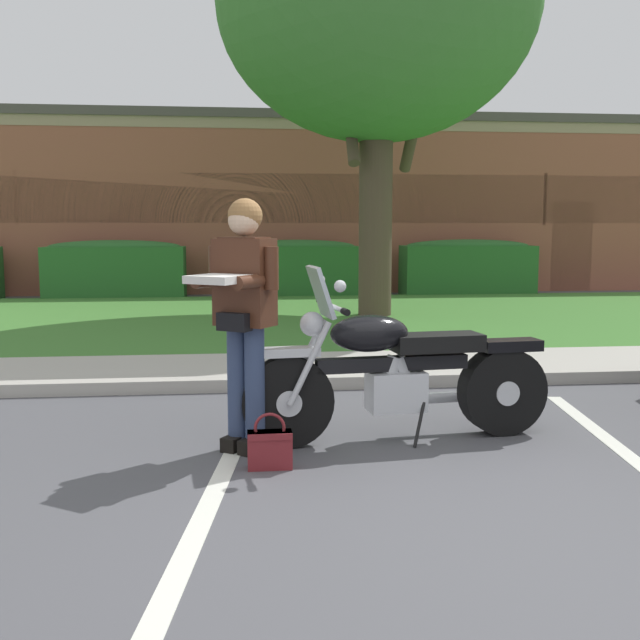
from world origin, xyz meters
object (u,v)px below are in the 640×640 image
Objects in this scene: handbag at (270,446)px; shade_tree at (377,4)px; hedge_center_left at (115,268)px; hedge_right at (467,266)px; motorcycle at (409,372)px; brick_building at (347,208)px; hedge_center_right at (296,267)px; rider_person at (243,304)px.

handbag is 9.30m from shade_tree.
hedge_right is at bearing 0.00° from hedge_center_left.
hedge_right is (4.90, 11.64, 0.51)m from handbag.
hedge_center_left is (-2.75, 11.64, 0.51)m from handbag.
handbag is at bearing -112.85° from hedge_right.
brick_building reaches higher than motorcycle.
brick_building is (1.93, 5.50, 1.41)m from hedge_center_right.
shade_tree reaches higher than brick_building.
hedge_center_left is 8.09m from brick_building.
shade_tree is (2.23, 7.25, 4.02)m from rider_person.
rider_person reaches higher than handbag.
hedge_center_left reaches higher than handbag.
rider_person is at bearing 111.24° from handbag.
shade_tree is at bearing -125.25° from hedge_right.
brick_building is at bearing 83.16° from motorcycle.
handbag is 11.70m from hedge_center_right.
motorcycle is at bearing 28.08° from handbag.
brick_building is at bearing 70.64° from hedge_center_right.
hedge_center_left is at bearing 103.01° from rider_person.
brick_building is at bearing 80.04° from handbag.
shade_tree is at bearing -39.63° from hedge_center_left.
brick_building is at bearing 84.40° from shade_tree.
shade_tree is at bearing -95.60° from brick_building.
motorcycle is 1.20m from handbag.
handbag is 0.05× the size of shade_tree.
motorcycle is 16.79m from brick_building.
rider_person reaches higher than hedge_right.
hedge_center_right is at bearing 89.70° from motorcycle.
hedge_center_left is at bearing 103.30° from handbag.
hedge_right is (3.89, 11.09, 0.16)m from motorcycle.
brick_building is (0.93, 9.50, -2.96)m from shade_tree.
handbag is 0.13× the size of hedge_center_right.
handbag is 0.02× the size of brick_building.
rider_person is (-1.17, -0.15, 0.52)m from motorcycle.
motorcycle reaches higher than hedge_right.
shade_tree reaches higher than motorcycle.
shade_tree is at bearing -75.95° from hedge_center_right.
hedge_right is at bearing -0.00° from hedge_center_right.
rider_person reaches higher than motorcycle.
shade_tree reaches higher than rider_person.
handbag is at bearing -68.76° from rider_person.
hedge_right is (3.83, -0.00, 0.00)m from hedge_center_right.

